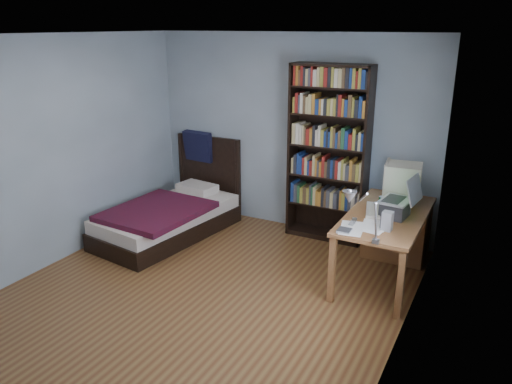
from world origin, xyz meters
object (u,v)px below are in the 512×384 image
keyboard (375,211)px  soda_can (382,202)px  desk (394,228)px  bookshelf (328,154)px  crt_monitor (401,180)px  desk_lamp (354,202)px  speaker (387,221)px  laptop (397,206)px  bed (172,214)px

keyboard → soda_can: 0.20m
desk → bookshelf: size_ratio=0.71×
keyboard → bookshelf: bearing=122.4°
crt_monitor → soda_can: (-0.14, -0.24, -0.19)m
crt_monitor → bookshelf: 1.01m
desk_lamp → bookshelf: size_ratio=0.28×
speaker → bookshelf: bearing=133.9°
bookshelf → speaker: bearing=-49.1°
crt_monitor → desk_lamp: size_ratio=0.73×
laptop → soda_can: (-0.21, 0.22, -0.06)m
crt_monitor → bookshelf: (-0.95, 0.32, 0.10)m
crt_monitor → speaker: size_ratio=2.37×
keyboard → bookshelf: size_ratio=0.21×
desk_lamp → soda_can: desk_lamp is taller
speaker → desk: bearing=99.6°
crt_monitor → laptop: crt_monitor is taller
keyboard → speaker: 0.48m
desk_lamp → keyboard: size_ratio=1.36×
desk_lamp → speaker: size_ratio=3.24×
bookshelf → bed: 2.14m
desk_lamp → keyboard: (-0.09, 1.13, -0.47)m
crt_monitor → bookshelf: bearing=161.3°
laptop → speaker: bearing=-90.3°
desk → bed: size_ratio=0.74×
desk → crt_monitor: bearing=6.5°
crt_monitor → bed: crt_monitor is taller
bookshelf → laptop: bearing=-37.6°
keyboard → speaker: speaker is taller
crt_monitor → speaker: bearing=-85.6°
desk_lamp → soda_can: size_ratio=5.30×
desk_lamp → bed: desk_lamp is taller
laptop → desk_lamp: 1.16m
keyboard → speaker: bearing=-75.9°
crt_monitor → keyboard: (-0.16, -0.43, -0.23)m
laptop → bookshelf: (-1.02, 0.79, 0.23)m
soda_can → keyboard: bearing=-95.8°
desk → soda_can: 0.46m
desk → speaker: 0.95m
crt_monitor → soda_can: bearing=-119.9°
keyboard → desk: bearing=59.6°
desk → bookshelf: 1.19m
desk → crt_monitor: size_ratio=3.47×
crt_monitor → desk: bearing=-173.5°
soda_can → bookshelf: bearing=145.2°
keyboard → desk_lamp: bearing=-99.3°
soda_can → bookshelf: (-0.81, 0.57, 0.30)m
desk_lamp → soda_can: bearing=93.2°
laptop → bed: size_ratio=0.21×
bed → desk: bearing=9.7°
laptop → keyboard: (-0.23, 0.03, -0.10)m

